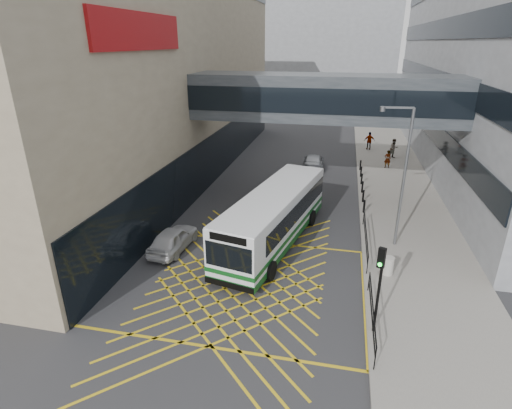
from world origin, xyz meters
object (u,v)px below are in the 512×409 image
Objects in this scene: bus at (275,216)px; pedestrian_c at (369,141)px; car_dark at (286,189)px; car_silver at (313,161)px; street_lamp at (402,170)px; litter_bin at (388,266)px; traffic_light at (380,278)px; car_white at (173,239)px; pedestrian_a at (388,159)px; pedestrian_b at (394,149)px.

bus is 24.01m from pedestrian_c.
car_dark is (-0.35, 7.19, -0.94)m from bus.
car_dark is 8.32m from car_silver.
street_lamp is 5.25m from litter_bin.
traffic_light is at bearing 107.54° from car_dark.
car_silver is (6.47, 17.48, 0.03)m from car_white.
street_lamp is 4.75× the size of pedestrian_a.
street_lamp is at bearing 134.55° from car_dark.
street_lamp reaches higher than car_dark.
car_white is at bearing 60.75° from pedestrian_c.
traffic_light reaches higher than pedestrian_b.
car_silver is 16.04m from street_lamp.
car_silver is 1.18× the size of traffic_light.
pedestrian_b is (14.06, 22.31, 0.43)m from car_white.
bus is 6.12× the size of pedestrian_b.
pedestrian_c is at bearing -125.80° from car_silver.
traffic_light is at bearing -125.17° from pedestrian_b.
traffic_light is 8.40m from street_lamp.
litter_bin is at bearing -178.02° from car_white.
car_dark reaches higher than litter_bin.
pedestrian_a is 3.75m from pedestrian_b.
car_silver is 6.81m from pedestrian_a.
car_white is 12.00m from traffic_light.
pedestrian_c is (6.36, 23.14, -0.60)m from bus.
bus reaches higher than car_silver.
pedestrian_b reaches higher than litter_bin.
pedestrian_c is (6.71, 15.95, 0.34)m from car_dark.
bus reaches higher than litter_bin.
car_white is at bearing -147.38° from bus.
bus is 7.10× the size of pedestrian_a.
street_lamp is 16.12m from pedestrian_a.
car_silver is at bearing 124.44° from traffic_light.
pedestrian_a is at bearing -171.02° from car_silver.
bus is 12.46× the size of litter_bin.
car_silver is at bearing -1.16° from pedestrian_a.
car_silver is 9.01m from pedestrian_b.
pedestrian_b reaches higher than car_white.
car_dark is 10.18m from street_lamp.
street_lamp reaches higher than car_white.
pedestrian_b is (0.89, 3.64, 0.13)m from pedestrian_a.
car_white is at bearing 68.57° from car_silver.
bus is at bearing 89.05° from car_dark.
pedestrian_b is at bearing 83.96° from litter_bin.
pedestrian_a is (1.51, 19.06, 0.35)m from litter_bin.
bus is 7.35m from street_lamp.
pedestrian_a is 6.69m from pedestrian_c.
car_silver is 0.59× the size of street_lamp.
car_silver is (1.00, 15.40, -1.00)m from bus.
car_white is 10.59m from car_dark.
bus is 2.55× the size of car_silver.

